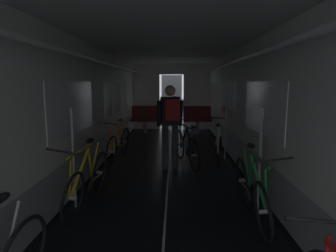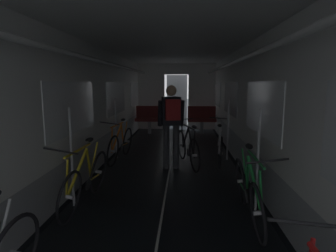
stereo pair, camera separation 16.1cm
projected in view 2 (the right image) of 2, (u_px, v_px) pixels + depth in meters
name	position (u px, v px, depth m)	size (l,w,h in m)	color
train_car_shell	(169.00, 85.00, 5.19)	(3.14, 12.34, 2.57)	black
bench_seat_far_left	(150.00, 117.00, 9.83)	(0.98, 0.51, 0.95)	gray
bench_seat_far_right	(202.00, 117.00, 9.73)	(0.98, 0.51, 0.95)	gray
bicycle_green	(249.00, 191.00, 3.57)	(0.44, 1.69, 0.96)	black
bicycle_white	(220.00, 145.00, 6.18)	(0.44, 1.69, 0.94)	black
bicycle_orange	(121.00, 144.00, 6.36)	(0.47, 1.69, 0.95)	black
bicycle_yellow	(86.00, 179.00, 4.00)	(0.44, 1.69, 0.96)	black
person_cyclist_aisle	(171.00, 119.00, 5.63)	(0.56, 0.44, 1.69)	#2D2D33
bicycle_black_in_aisle	(188.00, 147.00, 5.98)	(0.57, 1.65, 0.94)	black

